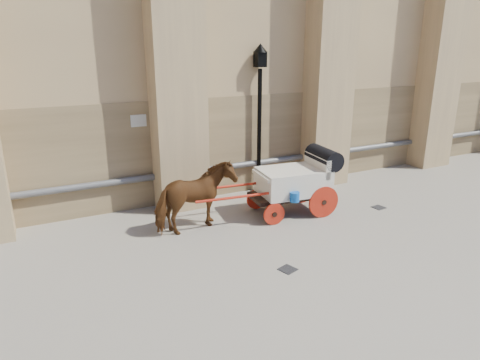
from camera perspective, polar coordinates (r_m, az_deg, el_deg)
ground at (r=9.88m, az=4.93°, el=-9.26°), size 90.00×90.00×0.00m
horse at (r=10.56m, az=-5.97°, el=-2.42°), size 2.16×1.30×1.71m
carriage at (r=11.74m, az=7.68°, el=0.10°), size 4.13×1.55×1.76m
street_lamp at (r=13.07m, az=2.61°, el=8.56°), size 0.42×0.42×4.48m
drain_grate_near at (r=9.11m, az=6.37°, el=-11.75°), size 0.40×0.40×0.01m
drain_grate_far at (r=12.87m, az=18.00°, el=-3.50°), size 0.35×0.35×0.01m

